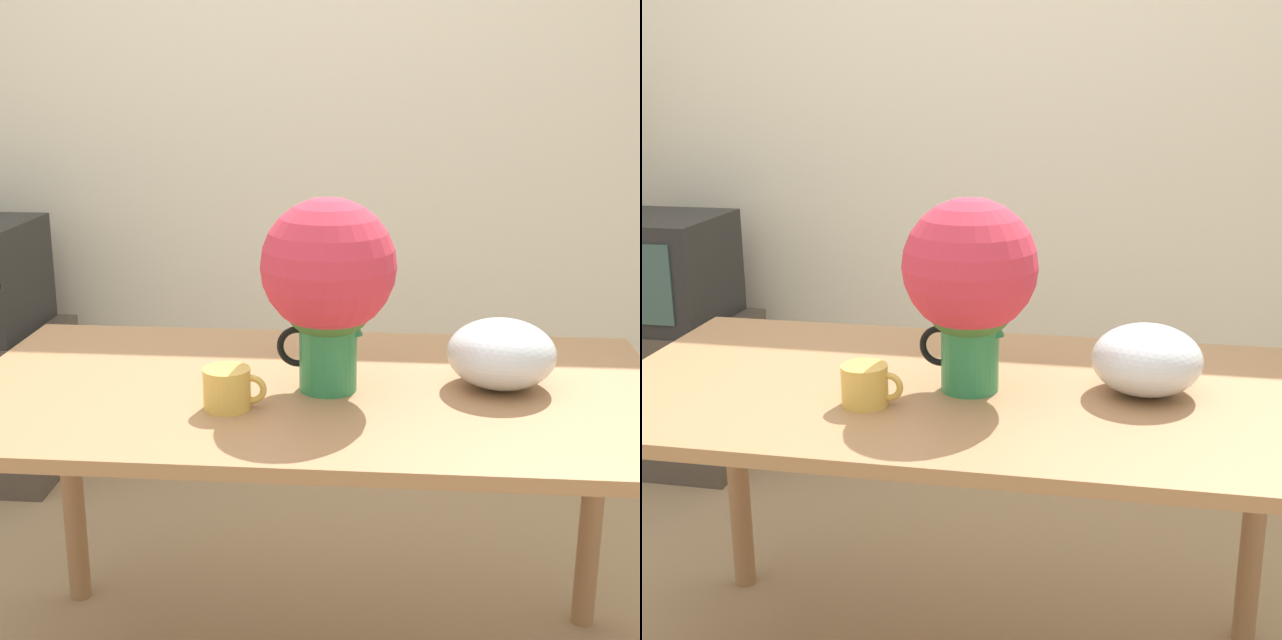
% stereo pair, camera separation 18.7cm
% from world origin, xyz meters
% --- Properties ---
extents(wall_back, '(8.00, 0.05, 2.60)m').
position_xyz_m(wall_back, '(0.00, 1.80, 1.30)').
color(wall_back, '#EDE5CC').
rests_on(wall_back, ground_plane).
extents(table, '(1.53, 0.84, 0.79)m').
position_xyz_m(table, '(0.20, 0.22, 0.69)').
color(table, '#A3754C').
rests_on(table, ground_plane).
extents(flower_vase, '(0.29, 0.29, 0.41)m').
position_xyz_m(flower_vase, '(0.24, 0.20, 1.04)').
color(flower_vase, '#2D844C').
rests_on(flower_vase, table).
extents(coffee_mug, '(0.13, 0.10, 0.08)m').
position_xyz_m(coffee_mug, '(0.05, 0.07, 0.83)').
color(coffee_mug, gold).
rests_on(coffee_mug, table).
extents(white_bowl, '(0.23, 0.23, 0.15)m').
position_xyz_m(white_bowl, '(0.61, 0.25, 0.87)').
color(white_bowl, silver).
rests_on(white_bowl, table).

